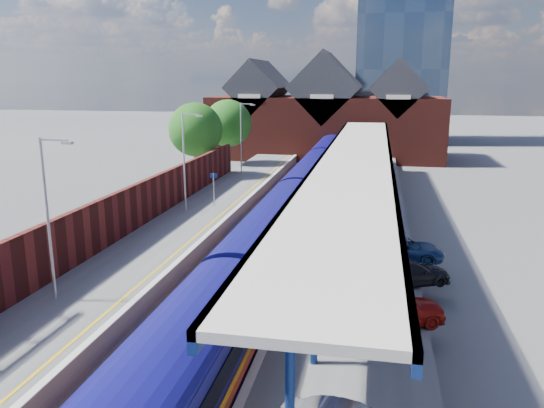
# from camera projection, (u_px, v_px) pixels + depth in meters

# --- Properties ---
(ground) EXTENTS (240.00, 240.00, 0.00)m
(ground) POSITION_uv_depth(u_px,v_px,m) (293.00, 204.00, 44.70)
(ground) COLOR #5B5B5E
(ground) RESTS_ON ground
(ballast_bed) EXTENTS (6.00, 76.00, 0.06)m
(ballast_bed) POSITION_uv_depth(u_px,v_px,m) (269.00, 237.00, 35.14)
(ballast_bed) COLOR #473D33
(ballast_bed) RESTS_ON ground
(rails) EXTENTS (4.51, 76.00, 0.14)m
(rails) POSITION_uv_depth(u_px,v_px,m) (269.00, 236.00, 35.12)
(rails) COLOR slate
(rails) RESTS_ON ground
(left_platform) EXTENTS (5.00, 76.00, 1.00)m
(left_platform) POSITION_uv_depth(u_px,v_px,m) (190.00, 226.00, 36.08)
(left_platform) COLOR #565659
(left_platform) RESTS_ON ground
(right_platform) EXTENTS (6.00, 76.00, 1.00)m
(right_platform) POSITION_uv_depth(u_px,v_px,m) (361.00, 236.00, 33.90)
(right_platform) COLOR #565659
(right_platform) RESTS_ON ground
(coping_left) EXTENTS (0.30, 76.00, 0.05)m
(coping_left) POSITION_uv_depth(u_px,v_px,m) (223.00, 220.00, 35.51)
(coping_left) COLOR silver
(coping_left) RESTS_ON left_platform
(coping_right) EXTENTS (0.30, 76.00, 0.05)m
(coping_right) POSITION_uv_depth(u_px,v_px,m) (316.00, 225.00, 34.32)
(coping_right) COLOR silver
(coping_right) RESTS_ON right_platform
(yellow_line) EXTENTS (0.14, 76.00, 0.01)m
(yellow_line) POSITION_uv_depth(u_px,v_px,m) (214.00, 220.00, 35.63)
(yellow_line) COLOR yellow
(yellow_line) RESTS_ON left_platform
(train) EXTENTS (2.87, 65.90, 3.45)m
(train) POSITION_uv_depth(u_px,v_px,m) (296.00, 200.00, 36.44)
(train) COLOR #0F0D5C
(train) RESTS_ON ground
(canopy) EXTENTS (4.50, 52.00, 4.48)m
(canopy) POSITION_uv_depth(u_px,v_px,m) (356.00, 157.00, 34.77)
(canopy) COLOR navy
(canopy) RESTS_ON right_platform
(lamp_post_b) EXTENTS (1.48, 0.18, 7.00)m
(lamp_post_b) POSITION_uv_depth(u_px,v_px,m) (50.00, 210.00, 21.84)
(lamp_post_b) COLOR #A5A8AA
(lamp_post_b) RESTS_ON left_platform
(lamp_post_c) EXTENTS (1.48, 0.18, 7.00)m
(lamp_post_c) POSITION_uv_depth(u_px,v_px,m) (186.00, 156.00, 37.11)
(lamp_post_c) COLOR #A5A8AA
(lamp_post_c) RESTS_ON left_platform
(lamp_post_d) EXTENTS (1.48, 0.18, 7.00)m
(lamp_post_d) POSITION_uv_depth(u_px,v_px,m) (242.00, 134.00, 52.39)
(lamp_post_d) COLOR #A5A8AA
(lamp_post_d) RESTS_ON left_platform
(platform_sign) EXTENTS (0.55, 0.08, 2.50)m
(platform_sign) POSITION_uv_depth(u_px,v_px,m) (214.00, 184.00, 39.30)
(platform_sign) COLOR #A5A8AA
(platform_sign) RESTS_ON left_platform
(brick_wall) EXTENTS (0.35, 50.00, 3.86)m
(brick_wall) POSITION_uv_depth(u_px,v_px,m) (106.00, 221.00, 29.95)
(brick_wall) COLOR #581E17
(brick_wall) RESTS_ON left_platform
(station_building) EXTENTS (30.00, 12.12, 13.78)m
(station_building) POSITION_uv_depth(u_px,v_px,m) (326.00, 116.00, 70.17)
(station_building) COLOR #581E17
(station_building) RESTS_ON ground
(glass_tower) EXTENTS (14.20, 14.20, 40.30)m
(glass_tower) POSITION_uv_depth(u_px,v_px,m) (403.00, 16.00, 85.89)
(glass_tower) COLOR slate
(glass_tower) RESTS_ON ground
(tree_near) EXTENTS (5.20, 5.20, 8.10)m
(tree_near) POSITION_uv_depth(u_px,v_px,m) (197.00, 131.00, 51.06)
(tree_near) COLOR #382314
(tree_near) RESTS_ON ground
(tree_far) EXTENTS (5.20, 5.20, 8.10)m
(tree_far) POSITION_uv_depth(u_px,v_px,m) (229.00, 125.00, 58.51)
(tree_far) COLOR #382314
(tree_far) RESTS_ON ground
(parked_car_red) EXTENTS (4.35, 2.94, 1.38)m
(parked_car_red) POSITION_uv_depth(u_px,v_px,m) (392.00, 308.00, 20.40)
(parked_car_red) COLOR #A6150D
(parked_car_red) RESTS_ON right_platform
(parked_car_dark) EXTENTS (4.15, 3.03, 1.12)m
(parked_car_dark) POSITION_uv_depth(u_px,v_px,m) (409.00, 273.00, 24.46)
(parked_car_dark) COLOR black
(parked_car_dark) RESTS_ON right_platform
(parked_car_blue) EXTENTS (4.30, 2.02, 1.19)m
(parked_car_blue) POSITION_uv_depth(u_px,v_px,m) (402.00, 249.00, 27.70)
(parked_car_blue) COLOR navy
(parked_car_blue) RESTS_ON right_platform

